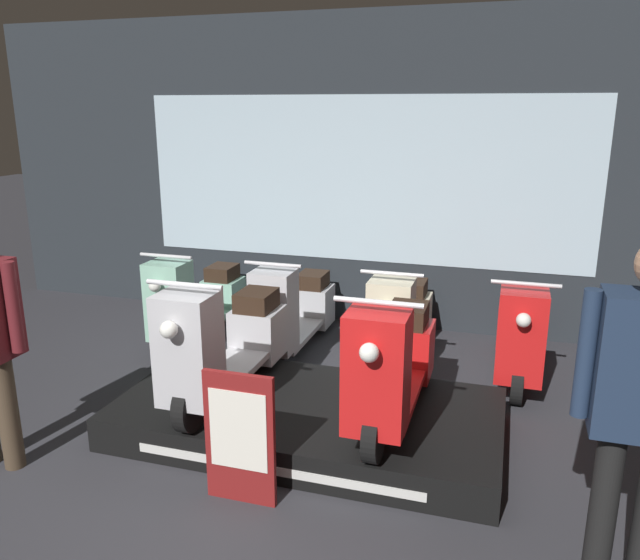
{
  "coord_description": "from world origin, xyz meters",
  "views": [
    {
      "loc": [
        1.51,
        -2.81,
        2.29
      ],
      "look_at": [
        0.1,
        1.8,
        0.94
      ],
      "focal_mm": 35.0,
      "sensor_mm": 36.0,
      "label": 1
    }
  ],
  "objects_px": {
    "scooter_backrow_1": "(294,311)",
    "scooter_backrow_3": "(519,333)",
    "scooter_backrow_0": "(197,301)",
    "scooter_display_right": "(392,364)",
    "price_sign_board": "(240,438)",
    "scooter_display_left": "(225,344)",
    "scooter_backrow_2": "(401,322)"
  },
  "relations": [
    {
      "from": "scooter_backrow_1",
      "to": "scooter_backrow_3",
      "type": "xyz_separation_m",
      "value": [
        2.06,
        0.0,
        0.0
      ]
    },
    {
      "from": "scooter_display_right",
      "to": "scooter_backrow_2",
      "type": "xyz_separation_m",
      "value": [
        -0.21,
        1.53,
        -0.24
      ]
    },
    {
      "from": "scooter_backrow_2",
      "to": "scooter_backrow_1",
      "type": "bearing_deg",
      "value": 180.0
    },
    {
      "from": "scooter_display_left",
      "to": "scooter_backrow_2",
      "type": "height_order",
      "value": "scooter_display_left"
    },
    {
      "from": "scooter_display_right",
      "to": "price_sign_board",
      "type": "height_order",
      "value": "scooter_display_right"
    },
    {
      "from": "scooter_backrow_0",
      "to": "price_sign_board",
      "type": "height_order",
      "value": "scooter_backrow_0"
    },
    {
      "from": "scooter_backrow_3",
      "to": "scooter_backrow_0",
      "type": "bearing_deg",
      "value": 180.0
    },
    {
      "from": "scooter_display_right",
      "to": "scooter_backrow_2",
      "type": "relative_size",
      "value": 1.0
    },
    {
      "from": "scooter_display_right",
      "to": "price_sign_board",
      "type": "xyz_separation_m",
      "value": [
        -0.74,
        -0.83,
        -0.22
      ]
    },
    {
      "from": "scooter_display_left",
      "to": "scooter_backrow_3",
      "type": "xyz_separation_m",
      "value": [
        2.04,
        1.53,
        -0.24
      ]
    },
    {
      "from": "scooter_display_left",
      "to": "price_sign_board",
      "type": "relative_size",
      "value": 1.93
    },
    {
      "from": "scooter_backrow_0",
      "to": "price_sign_board",
      "type": "xyz_separation_m",
      "value": [
        1.53,
        -2.35,
        0.02
      ]
    },
    {
      "from": "scooter_backrow_0",
      "to": "scooter_backrow_3",
      "type": "relative_size",
      "value": 1.0
    },
    {
      "from": "scooter_backrow_0",
      "to": "scooter_backrow_1",
      "type": "xyz_separation_m",
      "value": [
        1.03,
        0.0,
        0.0
      ]
    },
    {
      "from": "scooter_display_right",
      "to": "scooter_backrow_3",
      "type": "distance_m",
      "value": 1.75
    },
    {
      "from": "scooter_display_right",
      "to": "scooter_backrow_0",
      "type": "bearing_deg",
      "value": 146.04
    },
    {
      "from": "scooter_backrow_2",
      "to": "scooter_backrow_3",
      "type": "height_order",
      "value": "same"
    },
    {
      "from": "scooter_backrow_0",
      "to": "scooter_backrow_1",
      "type": "height_order",
      "value": "same"
    },
    {
      "from": "scooter_display_right",
      "to": "price_sign_board",
      "type": "relative_size",
      "value": 1.93
    },
    {
      "from": "scooter_backrow_3",
      "to": "price_sign_board",
      "type": "xyz_separation_m",
      "value": [
        -1.56,
        -2.35,
        0.02
      ]
    },
    {
      "from": "scooter_display_right",
      "to": "scooter_backrow_2",
      "type": "bearing_deg",
      "value": 97.67
    },
    {
      "from": "scooter_display_right",
      "to": "scooter_backrow_3",
      "type": "bearing_deg",
      "value": 61.62
    },
    {
      "from": "scooter_display_left",
      "to": "scooter_display_right",
      "type": "bearing_deg",
      "value": 0.0
    },
    {
      "from": "scooter_display_left",
      "to": "scooter_backrow_2",
      "type": "xyz_separation_m",
      "value": [
        1.01,
        1.53,
        -0.24
      ]
    },
    {
      "from": "scooter_backrow_0",
      "to": "price_sign_board",
      "type": "relative_size",
      "value": 1.93
    },
    {
      "from": "scooter_backrow_0",
      "to": "scooter_backrow_2",
      "type": "relative_size",
      "value": 1.0
    },
    {
      "from": "scooter_display_left",
      "to": "price_sign_board",
      "type": "distance_m",
      "value": 0.98
    },
    {
      "from": "scooter_backrow_0",
      "to": "scooter_display_left",
      "type": "bearing_deg",
      "value": -55.54
    },
    {
      "from": "scooter_display_left",
      "to": "scooter_backrow_3",
      "type": "bearing_deg",
      "value": 36.76
    },
    {
      "from": "scooter_display_left",
      "to": "scooter_display_right",
      "type": "relative_size",
      "value": 1.0
    },
    {
      "from": "scooter_backrow_1",
      "to": "price_sign_board",
      "type": "distance_m",
      "value": 2.4
    },
    {
      "from": "scooter_display_left",
      "to": "scooter_backrow_1",
      "type": "bearing_deg",
      "value": 90.64
    }
  ]
}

